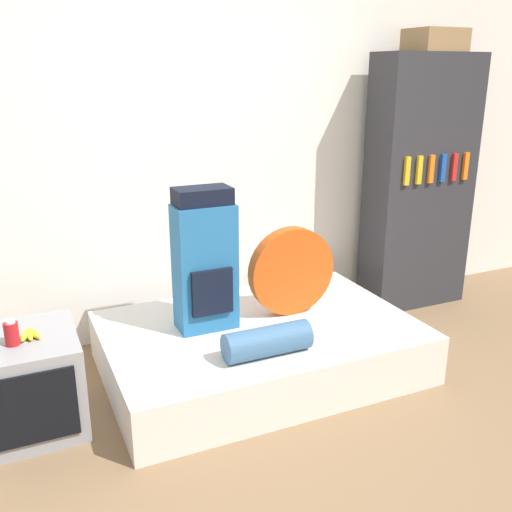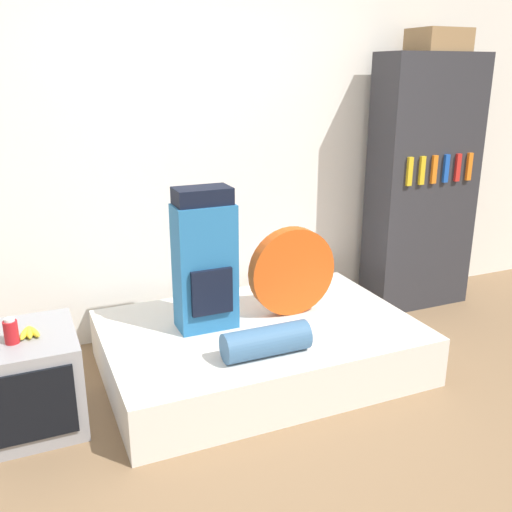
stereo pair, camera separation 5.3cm
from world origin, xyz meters
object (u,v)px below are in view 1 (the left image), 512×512
(backpack, at_px, (205,262))
(tent_bag, at_px, (291,271))
(cardboard_box, at_px, (435,40))
(television, at_px, (30,382))
(canister, at_px, (12,333))
(bookshelf, at_px, (419,184))
(sleeping_roll, at_px, (267,341))

(backpack, bearing_deg, tent_bag, -2.05)
(tent_bag, xyz_separation_m, cardboard_box, (1.37, 0.45, 1.43))
(tent_bag, xyz_separation_m, television, (-1.61, -0.14, -0.34))
(canister, distance_m, bookshelf, 3.10)
(television, height_order, canister, canister)
(canister, relative_size, bookshelf, 0.07)
(television, bearing_deg, backpack, 8.89)
(television, bearing_deg, bookshelf, 11.16)
(canister, relative_size, cardboard_box, 0.35)
(television, distance_m, bookshelf, 3.09)
(backpack, height_order, television, backpack)
(canister, height_order, cardboard_box, cardboard_box)
(sleeping_roll, distance_m, television, 1.27)
(sleeping_roll, relative_size, canister, 3.69)
(sleeping_roll, height_order, canister, canister)
(backpack, xyz_separation_m, television, (-1.04, -0.16, -0.47))
(canister, bearing_deg, backpack, 11.51)
(backpack, bearing_deg, television, -171.11)
(bookshelf, height_order, cardboard_box, cardboard_box)
(sleeping_roll, height_order, cardboard_box, cardboard_box)
(sleeping_roll, xyz_separation_m, canister, (-1.27, 0.27, 0.19))
(television, xyz_separation_m, cardboard_box, (2.99, 0.59, 1.76))
(backpack, height_order, canister, backpack)
(tent_bag, distance_m, canister, 1.68)
(bookshelf, bearing_deg, backpack, -167.62)
(bookshelf, bearing_deg, tent_bag, -161.83)
(sleeping_roll, relative_size, bookshelf, 0.25)
(tent_bag, height_order, television, tent_bag)
(television, distance_m, cardboard_box, 3.52)
(backpack, height_order, tent_bag, backpack)
(canister, bearing_deg, sleeping_roll, -11.82)
(sleeping_roll, bearing_deg, bookshelf, 27.68)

